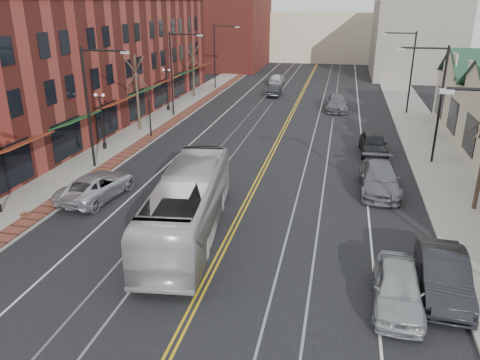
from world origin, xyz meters
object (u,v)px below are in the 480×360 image
at_px(transit_bus, 188,205).
at_px(parked_car_c, 379,178).
at_px(parked_car_d, 373,144).
at_px(parked_car_a, 398,288).
at_px(parked_car_b, 443,275).
at_px(parked_suv, 97,186).

height_order(transit_bus, parked_car_c, transit_bus).
height_order(parked_car_c, parked_car_d, parked_car_c).
height_order(parked_car_a, parked_car_b, parked_car_b).
relative_size(parked_car_a, parked_car_c, 0.81).
distance_m(transit_bus, parked_suv, 7.52).
relative_size(parked_car_b, parked_car_c, 0.89).
distance_m(parked_car_a, parked_car_d, 19.38).
bearing_deg(parked_suv, parked_car_b, 168.97).
bearing_deg(parked_car_b, parked_car_a, -143.29).
relative_size(transit_bus, parked_car_c, 2.03).
bearing_deg(transit_bus, parked_car_d, -128.32).
relative_size(transit_bus, parked_suv, 2.13).
xyz_separation_m(parked_car_a, parked_car_c, (0.00, 11.77, 0.04)).
bearing_deg(parked_car_a, parked_car_c, 92.79).
bearing_deg(parked_car_d, transit_bus, -123.51).
distance_m(transit_bus, parked_car_a, 10.28).
relative_size(transit_bus, parked_car_a, 2.52).
distance_m(parked_car_a, parked_car_b, 2.18).
xyz_separation_m(parked_suv, parked_car_a, (16.19, -7.18, 0.02)).
bearing_deg(transit_bus, parked_car_c, -147.05).
height_order(parked_car_b, parked_car_d, parked_car_b).
xyz_separation_m(transit_bus, parked_car_a, (9.50, -3.85, -0.82)).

